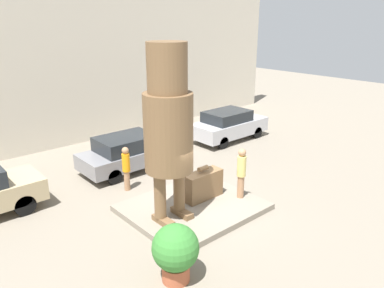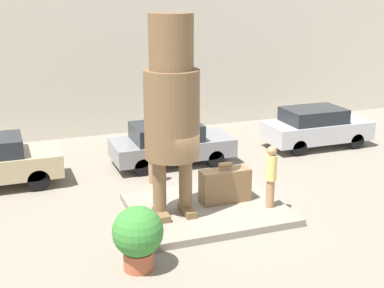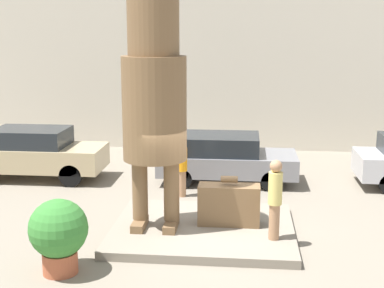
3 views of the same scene
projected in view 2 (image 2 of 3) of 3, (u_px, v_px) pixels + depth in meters
ground_plane at (208, 212)px, 15.10m from camera, size 60.00×60.00×0.00m
pedestal at (208, 209)px, 15.07m from camera, size 4.21×3.55×0.20m
building_backdrop at (125, 41)px, 22.33m from camera, size 28.00×0.60×7.81m
statue_figure at (172, 102)px, 13.63m from camera, size 1.44×1.44×5.32m
giant_suitcase at (225, 185)px, 15.23m from camera, size 1.44×0.53×1.18m
tourist at (271, 174)px, 14.69m from camera, size 0.30×0.30×1.78m
parked_car_grey at (170, 143)px, 18.91m from camera, size 4.27×1.84×1.50m
parked_car_silver at (316, 127)px, 20.94m from camera, size 4.15×1.79×1.57m
planter_pot at (138, 235)px, 11.86m from camera, size 1.15×1.15×1.50m
worker_hivis at (152, 156)px, 17.03m from camera, size 0.29×0.29×1.69m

